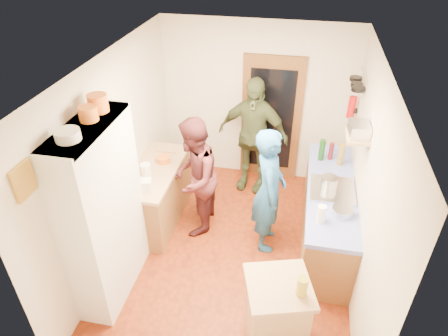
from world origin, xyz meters
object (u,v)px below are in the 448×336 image
(hutch_body, at_px, (104,215))
(person_left, at_px, (197,176))
(island_base, at_px, (276,317))
(person_back, at_px, (253,136))
(person_hob, at_px, (271,192))
(right_counter_base, at_px, (327,216))

(hutch_body, relative_size, person_left, 1.27)
(island_base, height_order, person_left, person_left)
(person_left, relative_size, person_back, 0.91)
(hutch_body, height_order, person_hob, hutch_body)
(person_back, bearing_deg, right_counter_base, -33.06)
(right_counter_base, height_order, person_left, person_left)
(right_counter_base, bearing_deg, person_left, -178.31)
(right_counter_base, relative_size, person_hob, 1.25)
(island_base, distance_m, person_hob, 1.58)
(hutch_body, distance_m, person_hob, 2.06)
(island_base, bearing_deg, person_hob, 98.63)
(right_counter_base, distance_m, island_base, 1.80)
(hutch_body, relative_size, person_hob, 1.25)
(right_counter_base, relative_size, island_base, 2.56)
(island_base, distance_m, person_left, 2.14)
(island_base, bearing_deg, right_counter_base, 72.95)
(hutch_body, relative_size, right_counter_base, 1.00)
(hutch_body, xyz_separation_m, person_hob, (1.74, 1.07, -0.22))
(hutch_body, bearing_deg, right_counter_base, 27.47)
(hutch_body, relative_size, island_base, 2.56)
(person_hob, xyz_separation_m, person_left, (-1.03, 0.18, -0.02))
(right_counter_base, height_order, person_back, person_back)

